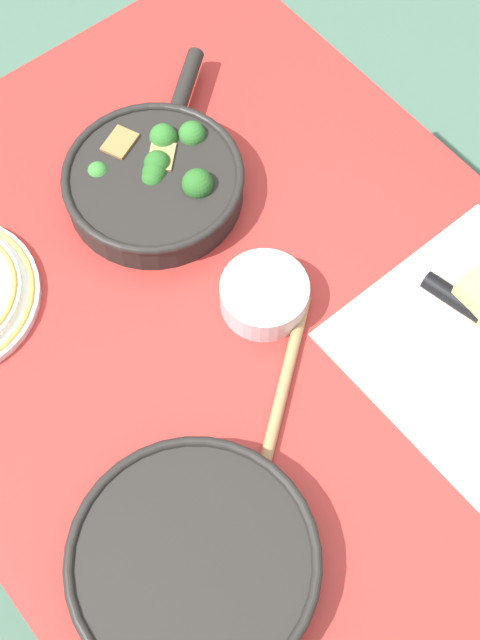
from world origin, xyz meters
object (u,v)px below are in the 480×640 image
skillet_eggs (192,566)px  wooden_spoon (266,460)px  skillet_broccoli (155,178)px  prep_bowl_steel (264,295)px  grater_knife (477,314)px

skillet_eggs → wooden_spoon: bearing=173.9°
skillet_broccoli → prep_bowl_steel: size_ratio=2.75×
wooden_spoon → grater_knife: bearing=139.3°
wooden_spoon → grater_knife: 0.33m
grater_knife → prep_bowl_steel: prep_bowl_steel is taller
skillet_eggs → grater_knife: skillet_eggs is taller
skillet_broccoli → grater_knife: size_ratio=1.38×
wooden_spoon → prep_bowl_steel: prep_bowl_steel is taller
prep_bowl_steel → skillet_eggs: bearing=127.3°
skillet_broccoli → skillet_eggs: skillet_broccoli is taller
skillet_eggs → wooden_spoon: skillet_eggs is taller
skillet_eggs → prep_bowl_steel: bearing=-166.7°
skillet_broccoli → wooden_spoon: size_ratio=1.03×
wooden_spoon → skillet_broccoli: bearing=-145.6°
skillet_eggs → grater_knife: 0.47m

